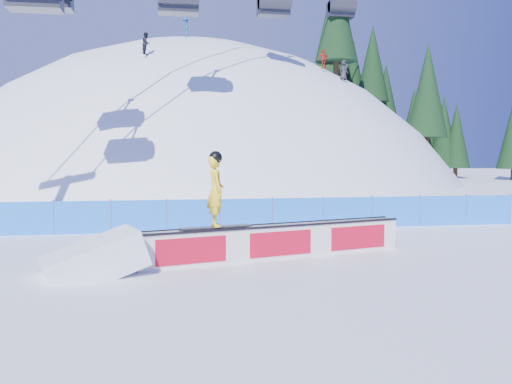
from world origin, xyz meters
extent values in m
plane|color=white|center=(0.00, 0.00, 0.00)|extent=(160.00, 160.00, 0.00)
sphere|color=white|center=(0.00, 42.00, -18.00)|extent=(64.00, 64.00, 64.00)
cylinder|color=#372616|center=(14.15, 41.27, 11.29)|extent=(0.50, 0.50, 1.40)
cone|color=black|center=(14.15, 41.27, 15.34)|extent=(3.03, 3.03, 6.89)
cylinder|color=#372616|center=(14.71, 45.31, 10.82)|extent=(0.50, 0.50, 1.40)
cone|color=black|center=(14.71, 45.31, 15.56)|extent=(3.64, 3.64, 8.27)
cylinder|color=#372616|center=(16.68, 38.82, 9.72)|extent=(0.50, 0.50, 1.40)
cone|color=black|center=(16.68, 38.82, 14.59)|extent=(3.76, 3.76, 8.53)
cylinder|color=#372616|center=(19.21, 39.60, 8.08)|extent=(0.50, 0.50, 1.40)
cone|color=black|center=(19.21, 39.60, 13.56)|extent=(4.30, 4.30, 9.77)
cylinder|color=#372616|center=(22.08, 43.26, 5.72)|extent=(0.50, 0.50, 1.40)
cone|color=black|center=(22.08, 43.26, 9.64)|extent=(2.92, 2.92, 6.63)
cylinder|color=#372616|center=(22.47, 39.82, 5.28)|extent=(0.50, 0.50, 1.40)
cone|color=black|center=(22.47, 39.82, 9.43)|extent=(3.13, 3.13, 7.10)
cylinder|color=#372616|center=(23.26, 45.01, 4.37)|extent=(0.50, 0.50, 1.40)
cone|color=black|center=(23.26, 45.01, 9.25)|extent=(3.76, 3.76, 8.55)
cylinder|color=#372616|center=(24.51, 45.72, 2.84)|extent=(0.50, 0.50, 1.40)
cone|color=black|center=(24.51, 45.72, 6.73)|extent=(2.90, 2.90, 6.59)
cylinder|color=#372616|center=(28.43, 36.16, 0.60)|extent=(0.50, 0.50, 1.40)
cone|color=black|center=(28.43, 36.16, 4.96)|extent=(3.31, 3.31, 7.52)
cylinder|color=#372616|center=(27.88, 37.29, 0.60)|extent=(0.50, 0.50, 1.40)
cone|color=black|center=(27.88, 37.29, 5.87)|extent=(4.11, 4.11, 9.33)
cylinder|color=#372616|center=(29.91, 36.62, 0.60)|extent=(0.50, 0.50, 1.40)
cone|color=black|center=(29.91, 36.62, 5.94)|extent=(4.17, 4.17, 9.47)
cylinder|color=#372616|center=(31.46, 45.98, 0.60)|extent=(0.50, 0.50, 1.40)
cone|color=black|center=(31.46, 45.98, 4.71)|extent=(3.09, 3.09, 7.03)
cube|color=blue|center=(0.00, 4.50, 0.60)|extent=(22.00, 0.03, 1.20)
cylinder|color=#45527D|center=(-7.00, 4.50, 0.65)|extent=(0.05, 0.05, 1.30)
cylinder|color=#45527D|center=(-5.00, 4.50, 0.65)|extent=(0.05, 0.05, 1.30)
cylinder|color=#45527D|center=(-3.00, 4.50, 0.65)|extent=(0.05, 0.05, 1.30)
cylinder|color=#45527D|center=(-1.00, 4.50, 0.65)|extent=(0.05, 0.05, 1.30)
cylinder|color=#45527D|center=(1.00, 4.50, 0.65)|extent=(0.05, 0.05, 1.30)
cylinder|color=#45527D|center=(3.00, 4.50, 0.65)|extent=(0.05, 0.05, 1.30)
cylinder|color=#45527D|center=(5.00, 4.50, 0.65)|extent=(0.05, 0.05, 1.30)
cylinder|color=#45527D|center=(7.00, 4.50, 0.65)|extent=(0.05, 0.05, 1.30)
cylinder|color=#45527D|center=(9.00, 4.50, 0.65)|extent=(0.05, 0.05, 1.30)
cylinder|color=#45527D|center=(11.00, 4.50, 0.65)|extent=(0.05, 0.05, 1.30)
cylinder|color=#2A2A33|center=(5.50, 26.13, 14.40)|extent=(2.40, 1.50, 1.50)
cylinder|color=#2A2A33|center=(13.75, 35.15, 16.64)|extent=(2.40, 1.50, 1.50)
cube|color=silver|center=(-0.05, -1.31, 0.45)|extent=(7.80, 2.71, 0.90)
cube|color=gray|center=(-0.05, -1.31, 0.92)|extent=(7.73, 2.71, 0.04)
cube|color=black|center=(0.03, -1.56, 0.93)|extent=(7.67, 2.26, 0.06)
cube|color=black|center=(-0.12, -1.05, 0.93)|extent=(7.67, 2.26, 0.06)
cube|color=red|center=(0.02, -1.56, 0.45)|extent=(7.28, 2.14, 0.67)
cube|color=red|center=(-0.12, -1.06, 0.45)|extent=(7.28, 2.14, 0.67)
cube|color=black|center=(-1.79, -1.82, 0.98)|extent=(1.96, 0.88, 0.04)
imported|color=yellow|center=(-1.79, -1.82, 1.94)|extent=(0.53, 0.73, 1.88)
sphere|color=black|center=(-1.79, -1.82, 2.81)|extent=(0.35, 0.35, 0.35)
imported|color=black|center=(-4.08, 27.67, 11.15)|extent=(0.85, 0.96, 1.65)
imported|color=#AD2518|center=(10.79, 31.20, 10.95)|extent=(1.02, 0.55, 1.65)
imported|color=#185390|center=(-0.73, 35.51, 14.15)|extent=(0.81, 1.17, 1.65)
imported|color=#242424|center=(12.30, 30.16, 9.89)|extent=(0.92, 0.72, 1.65)
camera|label=1|loc=(-3.26, -16.72, 2.95)|focal=40.00mm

